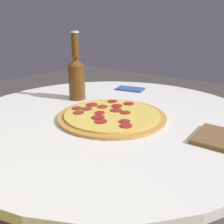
# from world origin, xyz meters

# --- Properties ---
(table) EXTENTS (1.08, 1.08, 0.71)m
(table) POSITION_xyz_m (0.00, 0.00, 0.52)
(table) COLOR silver
(table) RESTS_ON ground_plane
(pizza) EXTENTS (0.38, 0.38, 0.02)m
(pizza) POSITION_xyz_m (-0.03, 0.03, 0.72)
(pizza) COLOR #B77F3D
(pizza) RESTS_ON table
(beer_bottle) EXTENTS (0.07, 0.07, 0.28)m
(beer_bottle) POSITION_xyz_m (0.23, -0.06, 0.81)
(beer_bottle) COLOR #563314
(beer_bottle) RESTS_ON table
(napkin) EXTENTS (0.15, 0.11, 0.01)m
(napkin) POSITION_xyz_m (0.14, -0.33, 0.71)
(napkin) COLOR #334C99
(napkin) RESTS_ON table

